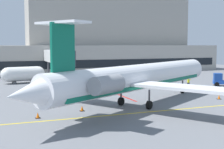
% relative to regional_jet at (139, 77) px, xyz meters
% --- Properties ---
extents(ground, '(120.00, 120.00, 0.11)m').
position_rel_regional_jet_xyz_m(ground, '(-1.26, -2.02, -3.26)').
color(ground, slate).
extents(terminal_building, '(73.82, 14.07, 19.03)m').
position_rel_regional_jet_xyz_m(terminal_building, '(9.37, 45.68, 4.21)').
color(terminal_building, '#ADA89E').
rests_on(terminal_building, ground).
extents(jet_bridge_west, '(2.40, 20.12, 5.86)m').
position_rel_regional_jet_xyz_m(jet_bridge_west, '(-3.65, 27.18, 1.28)').
color(jet_bridge_west, silver).
rests_on(jet_bridge_west, ground).
extents(regional_jet, '(30.82, 23.82, 8.67)m').
position_rel_regional_jet_xyz_m(regional_jet, '(0.00, 0.00, 0.00)').
color(regional_jet, white).
rests_on(regional_jet, ground).
extents(baggage_tug, '(3.53, 3.01, 2.10)m').
position_rel_regional_jet_xyz_m(baggage_tug, '(20.35, 10.42, -2.27)').
color(baggage_tug, '#1E4CB2').
rests_on(baggage_tug, ground).
extents(pushback_tractor, '(3.14, 3.27, 2.00)m').
position_rel_regional_jet_xyz_m(pushback_tractor, '(-8.76, 11.65, -2.31)').
color(pushback_tractor, '#19389E').
rests_on(pushback_tractor, ground).
extents(fuel_tank, '(7.81, 3.50, 2.91)m').
position_rel_regional_jet_xyz_m(fuel_tank, '(-9.82, 26.62, -1.61)').
color(fuel_tank, white).
rests_on(fuel_tank, ground).
extents(marshaller, '(0.64, 0.66, 1.81)m').
position_rel_regional_jet_xyz_m(marshaller, '(14.02, 10.62, -2.31)').
color(marshaller, '#191E33').
rests_on(marshaller, ground).
extents(safety_cone_alpha, '(0.47, 0.47, 0.55)m').
position_rel_regional_jet_xyz_m(safety_cone_alpha, '(11.39, 0.30, -2.97)').
color(safety_cone_alpha, orange).
rests_on(safety_cone_alpha, ground).
extents(safety_cone_bravo, '(0.47, 0.47, 0.55)m').
position_rel_regional_jet_xyz_m(safety_cone_bravo, '(-6.63, -0.29, -2.97)').
color(safety_cone_bravo, orange).
rests_on(safety_cone_bravo, ground).
extents(safety_cone_charlie, '(0.47, 0.47, 0.55)m').
position_rel_regional_jet_xyz_m(safety_cone_charlie, '(-11.35, -1.88, -2.97)').
color(safety_cone_charlie, orange).
rests_on(safety_cone_charlie, ground).
extents(safety_cone_delta, '(0.47, 0.47, 0.55)m').
position_rel_regional_jet_xyz_m(safety_cone_delta, '(-5.81, 8.04, -2.97)').
color(safety_cone_delta, orange).
rests_on(safety_cone_delta, ground).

